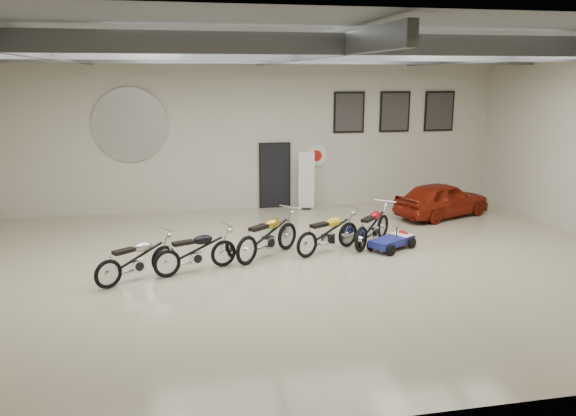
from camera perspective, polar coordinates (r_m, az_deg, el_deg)
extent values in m
cube|color=tan|center=(13.01, 1.04, -5.92)|extent=(16.00, 12.00, 0.01)
cube|color=slate|center=(12.30, 1.14, 16.64)|extent=(16.00, 12.00, 0.01)
cube|color=beige|center=(18.28, -2.97, 7.69)|extent=(16.00, 0.02, 5.00)
cube|color=black|center=(18.51, -1.36, 3.24)|extent=(0.92, 0.08, 2.10)
imported|color=maroon|center=(18.01, 15.38, 0.86)|extent=(2.38, 3.48, 1.10)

